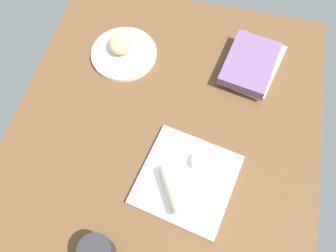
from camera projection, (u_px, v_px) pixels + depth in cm
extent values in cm
cube|color=brown|center=(163.00, 140.00, 101.02)|extent=(110.00, 90.00, 4.00)
cylinder|color=white|center=(124.00, 54.00, 111.63)|extent=(21.29, 21.29, 1.40)
ellipsoid|color=tan|center=(120.00, 44.00, 109.27)|extent=(10.06, 9.70, 5.11)
cube|color=white|center=(187.00, 180.00, 92.85)|extent=(28.63, 28.63, 1.60)
cylinder|color=silver|center=(199.00, 162.00, 92.82)|extent=(4.56, 4.56, 2.69)
cylinder|color=#D75B2E|center=(200.00, 160.00, 91.88)|extent=(3.74, 3.74, 0.40)
cylinder|color=beige|center=(177.00, 188.00, 87.86)|extent=(13.35, 11.35, 6.11)
cube|color=beige|center=(253.00, 65.00, 109.22)|extent=(24.93, 19.91, 2.15)
cube|color=#6B4C7A|center=(250.00, 63.00, 106.31)|extent=(22.85, 17.87, 3.05)
cylinder|color=#262628|center=(98.00, 252.00, 80.86)|extent=(7.80, 7.80, 9.65)
cylinder|color=olive|center=(94.00, 250.00, 77.07)|extent=(6.40, 6.40, 0.40)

